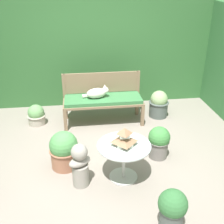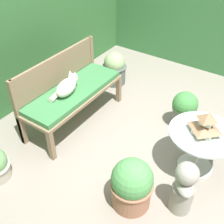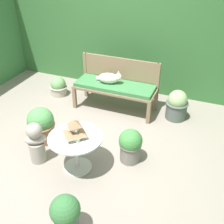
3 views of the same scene
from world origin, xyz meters
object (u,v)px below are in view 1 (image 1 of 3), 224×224
object	(u,v)px
patio_table	(124,152)
pagoda_birdhouse	(124,138)
potted_plant_table_far	(159,142)
potted_plant_hedge_corner	(159,104)
potted_plant_bench_right	(36,115)
garden_bust	(80,165)
garden_bench	(103,101)
potted_plant_bench_left	(172,209)
potted_plant_table_near	(64,150)
cat	(97,93)

from	to	relation	value
patio_table	pagoda_birdhouse	distance (m)	0.22
pagoda_birdhouse	potted_plant_table_far	world-z (taller)	pagoda_birdhouse
potted_plant_table_far	potted_plant_hedge_corner	bearing A→B (deg)	74.07
pagoda_birdhouse	potted_plant_hedge_corner	distance (m)	2.09
pagoda_birdhouse	potted_plant_bench_right	world-z (taller)	pagoda_birdhouse
pagoda_birdhouse	potted_plant_hedge_corner	world-z (taller)	pagoda_birdhouse
garden_bust	potted_plant_table_far	xyz separation A→B (m)	(1.21, 0.50, -0.05)
pagoda_birdhouse	patio_table	bearing A→B (deg)	135.00
garden_bench	pagoda_birdhouse	bearing A→B (deg)	-86.31
patio_table	garden_bust	world-z (taller)	garden_bust
potted_plant_hedge_corner	garden_bench	bearing A→B (deg)	-174.51
potted_plant_bench_left	potted_plant_table_far	distance (m)	1.39
garden_bench	potted_plant_table_near	size ratio (longest dim) A/B	2.60
garden_bust	potted_plant_table_near	size ratio (longest dim) A/B	1.10
potted_plant_hedge_corner	cat	bearing A→B (deg)	-175.09
patio_table	pagoda_birdhouse	bearing A→B (deg)	-45.00
patio_table	pagoda_birdhouse	xyz separation A→B (m)	(0.00, -0.00, 0.22)
garden_bust	garden_bench	bearing A→B (deg)	44.24
garden_bust	potted_plant_bench_right	distance (m)	2.00
potted_plant_bench_left	potted_plant_table_far	bearing A→B (deg)	79.81
potted_plant_table_near	potted_plant_table_far	world-z (taller)	potted_plant_table_near
potted_plant_bench_left	potted_plant_bench_right	world-z (taller)	potted_plant_bench_left
potted_plant_hedge_corner	potted_plant_table_far	distance (m)	1.42
garden_bench	potted_plant_hedge_corner	world-z (taller)	potted_plant_hedge_corner
cat	potted_plant_table_far	xyz separation A→B (m)	(0.83, -1.26, -0.34)
cat	pagoda_birdhouse	distance (m)	1.70
patio_table	potted_plant_table_far	xyz separation A→B (m)	(0.62, 0.43, -0.15)
potted_plant_bench_left	potted_plant_bench_right	size ratio (longest dim) A/B	1.34
potted_plant_table_near	potted_plant_bench_right	distance (m)	1.51
garden_bench	potted_plant_bench_left	world-z (taller)	potted_plant_bench_left
cat	garden_bust	bearing A→B (deg)	-112.83
pagoda_birdhouse	potted_plant_table_near	size ratio (longest dim) A/B	0.48
garden_bust	potted_plant_bench_left	world-z (taller)	garden_bust
potted_plant_table_near	cat	bearing A→B (deg)	65.60
pagoda_birdhouse	potted_plant_bench_right	distance (m)	2.29
cat	potted_plant_hedge_corner	distance (m)	1.28
patio_table	garden_bench	bearing A→B (deg)	93.69
patio_table	potted_plant_table_near	world-z (taller)	potted_plant_table_near
pagoda_birdhouse	potted_plant_bench_left	xyz separation A→B (m)	(0.37, -0.94, -0.36)
garden_bench	cat	distance (m)	0.20
garden_bench	patio_table	xyz separation A→B (m)	(0.11, -1.69, -0.02)
potted_plant_hedge_corner	potted_plant_table_far	bearing A→B (deg)	-105.93
patio_table	garden_bust	bearing A→B (deg)	-173.49
potted_plant_bench_left	patio_table	bearing A→B (deg)	111.74
potted_plant_table_near	pagoda_birdhouse	bearing A→B (deg)	-24.41
pagoda_birdhouse	potted_plant_bench_right	size ratio (longest dim) A/B	0.70
cat	garden_bust	distance (m)	1.82
pagoda_birdhouse	potted_plant_table_near	xyz separation A→B (m)	(-0.81, 0.37, -0.37)
cat	potted_plant_bench_right	size ratio (longest dim) A/B	1.28
garden_bench	cat	world-z (taller)	cat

